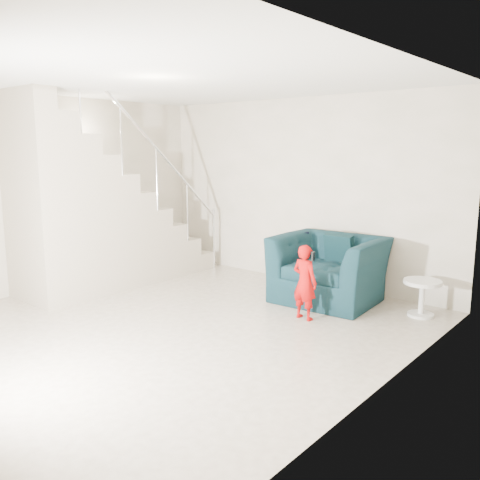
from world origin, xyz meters
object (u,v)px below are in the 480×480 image
(side_table, at_px, (422,292))
(staircase, at_px, (94,222))
(armchair, at_px, (329,269))
(toddler, at_px, (305,282))

(side_table, height_order, staircase, staircase)
(armchair, height_order, toddler, toddler)
(armchair, distance_m, staircase, 3.33)
(toddler, height_order, staircase, staircase)
(toddler, xyz_separation_m, staircase, (-3.05, -0.74, 0.50))
(armchair, bearing_deg, staircase, -155.55)
(toddler, bearing_deg, staircase, 19.58)
(toddler, distance_m, staircase, 3.18)
(armchair, relative_size, toddler, 1.47)
(toddler, relative_size, side_table, 2.01)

